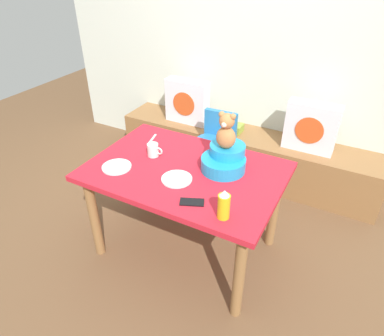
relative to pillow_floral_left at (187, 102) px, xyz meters
The scene contains 16 objects.
ground_plane 1.50m from the pillow_floral_left, 61.77° to the right, with size 8.00×8.00×0.00m, color brown.
back_wall 0.93m from the pillow_floral_left, 24.73° to the left, with size 4.40×0.10×2.60m, color silver.
window_bench 0.78m from the pillow_floral_left, ahead, with size 2.60×0.44×0.46m, color olive.
pillow_floral_left is the anchor object (origin of this frame).
pillow_floral_right 1.23m from the pillow_floral_left, ahead, with size 0.44×0.15×0.44m.
book_stack 0.53m from the pillow_floral_left, ahead, with size 0.20×0.14×0.08m, color olive.
dining_table 1.34m from the pillow_floral_left, 61.77° to the right, with size 1.31×0.89×0.74m.
highchair 0.67m from the pillow_floral_left, 39.50° to the right, with size 0.34×0.45×0.79m.
infant_seat_teal 1.36m from the pillow_floral_left, 50.43° to the right, with size 0.30×0.33×0.16m.
teddy_bear 1.39m from the pillow_floral_left, 50.44° to the right, with size 0.13×0.12×0.25m.
ketchup_bottle 1.85m from the pillow_floral_left, 54.90° to the right, with size 0.07×0.07×0.18m.
coffee_mug 1.19m from the pillow_floral_left, 72.93° to the right, with size 0.12×0.08×0.09m.
dinner_plate_near 1.40m from the pillow_floral_left, 81.27° to the right, with size 0.20×0.20×0.01m, color white.
dinner_plate_far 1.47m from the pillow_floral_left, 63.80° to the right, with size 0.20×0.20×0.01m, color white.
cell_phone 1.70m from the pillow_floral_left, 60.20° to the right, with size 0.07×0.14×0.01m, color black.
table_fork 0.96m from the pillow_floral_left, 77.79° to the right, with size 0.02×0.17×0.01m, color silver.
Camera 1 is at (0.97, -1.71, 2.02)m, focal length 32.35 mm.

